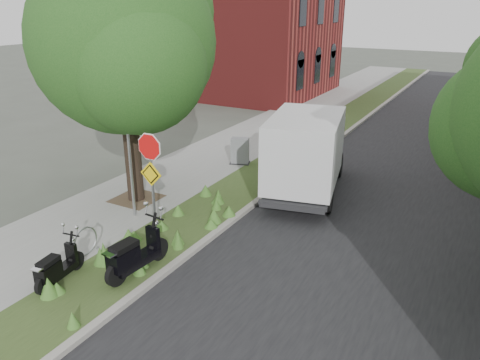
# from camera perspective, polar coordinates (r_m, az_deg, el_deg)

# --- Properties ---
(ground) EXTENTS (120.00, 120.00, 0.00)m
(ground) POSITION_cam_1_polar(r_m,az_deg,el_deg) (11.56, -6.41, -11.47)
(ground) COLOR #4C5147
(ground) RESTS_ON ground
(sidewalk_near) EXTENTS (3.50, 60.00, 0.12)m
(sidewalk_near) POSITION_cam_1_polar(r_m,az_deg,el_deg) (21.39, -0.27, 4.36)
(sidewalk_near) COLOR gray
(sidewalk_near) RESTS_ON ground
(verge) EXTENTS (2.00, 60.00, 0.12)m
(verge) POSITION_cam_1_polar(r_m,az_deg,el_deg) (20.24, 6.54, 3.25)
(verge) COLOR #33481F
(verge) RESTS_ON ground
(kerb_near) EXTENTS (0.20, 60.00, 0.13)m
(kerb_near) POSITION_cam_1_polar(r_m,az_deg,el_deg) (19.89, 9.19, 2.81)
(kerb_near) COLOR #9E9991
(kerb_near) RESTS_ON ground
(road) EXTENTS (7.00, 60.00, 0.01)m
(road) POSITION_cam_1_polar(r_m,az_deg,el_deg) (19.09, 19.04, 0.93)
(road) COLOR black
(road) RESTS_ON ground
(street_tree_main) EXTENTS (6.21, 5.54, 7.66)m
(street_tree_main) POSITION_cam_1_polar(r_m,az_deg,el_deg) (14.65, -14.04, 15.00)
(street_tree_main) COLOR black
(street_tree_main) RESTS_ON ground
(bare_post) EXTENTS (0.08, 0.08, 4.00)m
(bare_post) POSITION_cam_1_polar(r_m,az_deg,el_deg) (13.82, -13.34, 3.32)
(bare_post) COLOR #A5A8AD
(bare_post) RESTS_ON ground
(bike_hoop) EXTENTS (0.06, 0.78, 0.77)m
(bike_hoop) POSITION_cam_1_polar(r_m,az_deg,el_deg) (12.55, -18.33, -7.11)
(bike_hoop) COLOR #A5A8AD
(bike_hoop) RESTS_ON ground
(sign_assembly) EXTENTS (0.94, 0.08, 3.22)m
(sign_assembly) POSITION_cam_1_polar(r_m,az_deg,el_deg) (11.75, -10.81, 1.46)
(sign_assembly) COLOR #A5A8AD
(sign_assembly) RESTS_ON ground
(brick_building) EXTENTS (9.40, 10.40, 8.30)m
(brick_building) POSITION_cam_1_polar(r_m,az_deg,el_deg) (33.61, 2.08, 17.62)
(brick_building) COLOR maroon
(brick_building) RESTS_ON ground
(scooter_near) EXTENTS (0.47, 1.55, 0.74)m
(scooter_near) POSITION_cam_1_polar(r_m,az_deg,el_deg) (11.54, -21.66, -10.27)
(scooter_near) COLOR black
(scooter_near) RESTS_ON ground
(scooter_far) EXTENTS (0.50, 1.96, 0.93)m
(scooter_far) POSITION_cam_1_polar(r_m,az_deg,el_deg) (11.31, -13.13, -9.33)
(scooter_far) COLOR black
(scooter_far) RESTS_ON ground
(box_truck) EXTENTS (3.13, 5.57, 2.38)m
(box_truck) POSITION_cam_1_polar(r_m,az_deg,el_deg) (15.80, 8.18, 3.74)
(box_truck) COLOR #262628
(box_truck) RESTS_ON ground
(utility_cabinet) EXTENTS (0.90, 0.75, 1.03)m
(utility_cabinet) POSITION_cam_1_polar(r_m,az_deg,el_deg) (18.55, -0.01, 3.53)
(utility_cabinet) COLOR #262628
(utility_cabinet) RESTS_ON ground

